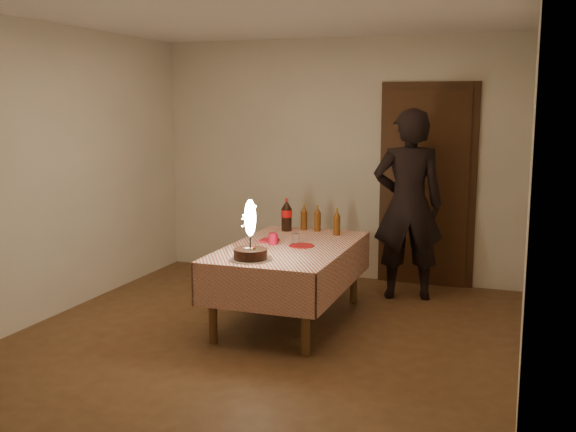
{
  "coord_description": "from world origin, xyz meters",
  "views": [
    {
      "loc": [
        1.99,
        -4.84,
        1.89
      ],
      "look_at": [
        0.07,
        0.51,
        0.95
      ],
      "focal_mm": 42.0,
      "sensor_mm": 36.0,
      "label": 1
    }
  ],
  "objects_px": {
    "amber_bottle_left": "(304,218)",
    "birthday_cake": "(250,244)",
    "amber_bottle_right": "(337,223)",
    "amber_bottle_mid": "(317,219)",
    "photographer": "(408,205)",
    "red_plate": "(302,246)",
    "cola_bottle": "(287,215)",
    "clear_cup": "(296,239)",
    "dining_table": "(290,256)",
    "red_cup": "(273,239)"
  },
  "relations": [
    {
      "from": "amber_bottle_left",
      "to": "birthday_cake",
      "type": "bearing_deg",
      "value": -89.57
    },
    {
      "from": "amber_bottle_right",
      "to": "amber_bottle_mid",
      "type": "distance_m",
      "value": 0.26
    },
    {
      "from": "photographer",
      "to": "red_plate",
      "type": "bearing_deg",
      "value": -124.39
    },
    {
      "from": "cola_bottle",
      "to": "amber_bottle_mid",
      "type": "height_order",
      "value": "cola_bottle"
    },
    {
      "from": "birthday_cake",
      "to": "cola_bottle",
      "type": "relative_size",
      "value": 1.51
    },
    {
      "from": "clear_cup",
      "to": "amber_bottle_right",
      "type": "xyz_separation_m",
      "value": [
        0.23,
        0.51,
        0.07
      ]
    },
    {
      "from": "dining_table",
      "to": "amber_bottle_left",
      "type": "xyz_separation_m",
      "value": [
        -0.12,
        0.76,
        0.21
      ]
    },
    {
      "from": "amber_bottle_right",
      "to": "cola_bottle",
      "type": "bearing_deg",
      "value": 175.36
    },
    {
      "from": "dining_table",
      "to": "cola_bottle",
      "type": "xyz_separation_m",
      "value": [
        -0.26,
        0.64,
        0.25
      ]
    },
    {
      "from": "red_plate",
      "to": "red_cup",
      "type": "bearing_deg",
      "value": -175.95
    },
    {
      "from": "clear_cup",
      "to": "amber_bottle_right",
      "type": "relative_size",
      "value": 0.35
    },
    {
      "from": "amber_bottle_left",
      "to": "amber_bottle_mid",
      "type": "relative_size",
      "value": 1.0
    },
    {
      "from": "birthday_cake",
      "to": "clear_cup",
      "type": "bearing_deg",
      "value": 79.24
    },
    {
      "from": "amber_bottle_mid",
      "to": "clear_cup",
      "type": "bearing_deg",
      "value": -90.44
    },
    {
      "from": "amber_bottle_mid",
      "to": "red_plate",
      "type": "bearing_deg",
      "value": -83.64
    },
    {
      "from": "clear_cup",
      "to": "birthday_cake",
      "type": "bearing_deg",
      "value": -100.76
    },
    {
      "from": "dining_table",
      "to": "cola_bottle",
      "type": "height_order",
      "value": "cola_bottle"
    },
    {
      "from": "dining_table",
      "to": "red_plate",
      "type": "xyz_separation_m",
      "value": [
        0.11,
        0.01,
        0.1
      ]
    },
    {
      "from": "dining_table",
      "to": "clear_cup",
      "type": "distance_m",
      "value": 0.17
    },
    {
      "from": "clear_cup",
      "to": "amber_bottle_left",
      "type": "distance_m",
      "value": 0.68
    },
    {
      "from": "clear_cup",
      "to": "amber_bottle_mid",
      "type": "bearing_deg",
      "value": 89.56
    },
    {
      "from": "amber_bottle_mid",
      "to": "photographer",
      "type": "distance_m",
      "value": 0.9
    },
    {
      "from": "cola_bottle",
      "to": "clear_cup",
      "type": "bearing_deg",
      "value": -62.68
    },
    {
      "from": "red_plate",
      "to": "photographer",
      "type": "bearing_deg",
      "value": 55.61
    },
    {
      "from": "dining_table",
      "to": "photographer",
      "type": "distance_m",
      "value": 1.41
    },
    {
      "from": "clear_cup",
      "to": "photographer",
      "type": "distance_m",
      "value": 1.3
    },
    {
      "from": "clear_cup",
      "to": "red_plate",
      "type": "bearing_deg",
      "value": -43.71
    },
    {
      "from": "dining_table",
      "to": "red_cup",
      "type": "height_order",
      "value": "red_cup"
    },
    {
      "from": "birthday_cake",
      "to": "red_cup",
      "type": "bearing_deg",
      "value": 93.73
    },
    {
      "from": "red_cup",
      "to": "photographer",
      "type": "height_order",
      "value": "photographer"
    },
    {
      "from": "red_cup",
      "to": "clear_cup",
      "type": "xyz_separation_m",
      "value": [
        0.17,
        0.1,
        -0.01
      ]
    },
    {
      "from": "red_cup",
      "to": "amber_bottle_mid",
      "type": "bearing_deg",
      "value": 76.2
    },
    {
      "from": "photographer",
      "to": "birthday_cake",
      "type": "bearing_deg",
      "value": -119.26
    },
    {
      "from": "red_plate",
      "to": "amber_bottle_mid",
      "type": "xyz_separation_m",
      "value": [
        -0.08,
        0.71,
        0.11
      ]
    },
    {
      "from": "birthday_cake",
      "to": "amber_bottle_right",
      "type": "relative_size",
      "value": 1.88
    },
    {
      "from": "amber_bottle_left",
      "to": "amber_bottle_mid",
      "type": "bearing_deg",
      "value": -13.74
    },
    {
      "from": "red_cup",
      "to": "photographer",
      "type": "relative_size",
      "value": 0.05
    },
    {
      "from": "dining_table",
      "to": "amber_bottle_right",
      "type": "xyz_separation_m",
      "value": [
        0.25,
        0.6,
        0.21
      ]
    },
    {
      "from": "clear_cup",
      "to": "amber_bottle_mid",
      "type": "distance_m",
      "value": 0.63
    },
    {
      "from": "photographer",
      "to": "cola_bottle",
      "type": "bearing_deg",
      "value": -158.18
    },
    {
      "from": "red_plate",
      "to": "amber_bottle_mid",
      "type": "relative_size",
      "value": 0.86
    },
    {
      "from": "red_plate",
      "to": "clear_cup",
      "type": "distance_m",
      "value": 0.12
    },
    {
      "from": "clear_cup",
      "to": "dining_table",
      "type": "bearing_deg",
      "value": -103.24
    },
    {
      "from": "birthday_cake",
      "to": "amber_bottle_right",
      "type": "xyz_separation_m",
      "value": [
        0.37,
        1.21,
        -0.0
      ]
    },
    {
      "from": "cola_bottle",
      "to": "amber_bottle_left",
      "type": "distance_m",
      "value": 0.18
    },
    {
      "from": "red_cup",
      "to": "amber_bottle_left",
      "type": "distance_m",
      "value": 0.77
    },
    {
      "from": "clear_cup",
      "to": "photographer",
      "type": "bearing_deg",
      "value": 50.49
    },
    {
      "from": "clear_cup",
      "to": "amber_bottle_mid",
      "type": "height_order",
      "value": "amber_bottle_mid"
    },
    {
      "from": "red_plate",
      "to": "amber_bottle_mid",
      "type": "height_order",
      "value": "amber_bottle_mid"
    },
    {
      "from": "dining_table",
      "to": "amber_bottle_right",
      "type": "relative_size",
      "value": 6.75
    }
  ]
}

